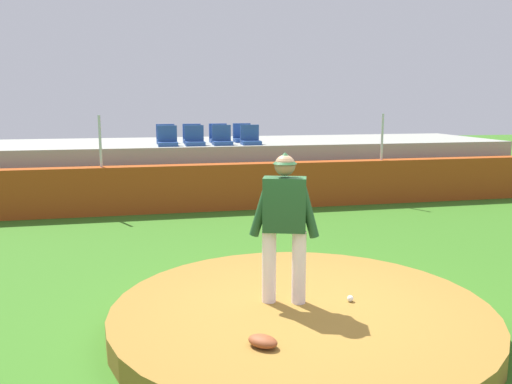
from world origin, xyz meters
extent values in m
plane|color=#32691B|center=(0.00, 0.00, 0.00)|extent=(60.00, 60.00, 0.00)
cylinder|color=olive|center=(0.00, 0.00, 0.13)|extent=(4.27, 4.27, 0.26)
cylinder|color=white|center=(-0.33, 0.20, 0.68)|extent=(0.16, 0.16, 0.84)
cylinder|color=white|center=(-0.01, 0.09, 0.68)|extent=(0.16, 0.16, 0.84)
cube|color=#1E4723|center=(-0.17, 0.14, 1.40)|extent=(0.53, 0.38, 0.61)
cylinder|color=#1E4723|center=(-0.40, 0.22, 1.37)|extent=(0.31, 0.19, 0.68)
cylinder|color=#1E4723|center=(0.07, 0.07, 1.37)|extent=(0.30, 0.19, 0.68)
sphere|color=#8C6647|center=(-0.17, 0.14, 1.84)|extent=(0.23, 0.23, 0.23)
cone|color=#1E4723|center=(-0.17, 0.14, 1.92)|extent=(0.34, 0.34, 0.13)
sphere|color=white|center=(0.58, -0.01, 0.30)|extent=(0.07, 0.07, 0.07)
ellipsoid|color=brown|center=(-0.66, -0.89, 0.32)|extent=(0.35, 0.35, 0.11)
cube|color=#A04014|center=(0.00, 6.75, 0.54)|extent=(17.70, 0.40, 1.09)
cylinder|color=silver|center=(-2.56, 6.75, 1.66)|extent=(0.06, 0.06, 1.15)
cylinder|color=silver|center=(4.18, 6.75, 1.66)|extent=(0.06, 0.06, 1.15)
cube|color=gray|center=(0.00, 9.22, 0.72)|extent=(16.70, 3.78, 1.44)
cube|color=#264992|center=(-1.03, 7.80, 1.49)|extent=(0.48, 0.44, 0.10)
cube|color=#264992|center=(-1.03, 7.98, 1.74)|extent=(0.48, 0.08, 0.40)
cube|color=#264992|center=(-0.36, 7.81, 1.49)|extent=(0.48, 0.44, 0.10)
cube|color=#264992|center=(-0.36, 7.99, 1.74)|extent=(0.48, 0.08, 0.40)
cube|color=#264992|center=(0.34, 7.80, 1.49)|extent=(0.48, 0.44, 0.10)
cube|color=#264992|center=(0.34, 7.98, 1.74)|extent=(0.48, 0.08, 0.40)
cube|color=#264992|center=(1.07, 7.79, 1.49)|extent=(0.48, 0.44, 0.10)
cube|color=#264992|center=(1.07, 7.97, 1.74)|extent=(0.48, 0.08, 0.40)
cube|color=#264992|center=(-1.03, 8.66, 1.49)|extent=(0.48, 0.44, 0.10)
cube|color=#264992|center=(-1.03, 8.84, 1.74)|extent=(0.48, 0.08, 0.40)
cube|color=#264992|center=(-0.33, 8.67, 1.49)|extent=(0.48, 0.44, 0.10)
cube|color=#264992|center=(-0.33, 8.85, 1.74)|extent=(0.48, 0.08, 0.40)
cube|color=#264992|center=(0.38, 8.68, 1.49)|extent=(0.48, 0.44, 0.10)
cube|color=#264992|center=(0.38, 8.86, 1.74)|extent=(0.48, 0.08, 0.40)
cube|color=#264992|center=(1.03, 8.67, 1.49)|extent=(0.48, 0.44, 0.10)
cube|color=#264992|center=(1.03, 8.85, 1.74)|extent=(0.48, 0.08, 0.40)
camera|label=1|loc=(-1.72, -5.39, 2.53)|focal=37.05mm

